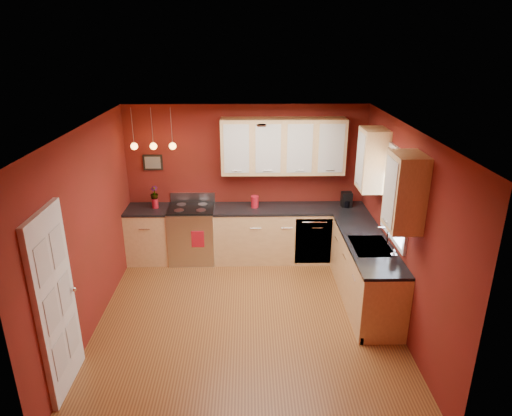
{
  "coord_description": "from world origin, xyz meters",
  "views": [
    {
      "loc": [
        0.03,
        -5.3,
        3.63
      ],
      "look_at": [
        0.15,
        1.0,
        1.24
      ],
      "focal_mm": 32.0,
      "sensor_mm": 36.0,
      "label": 1
    }
  ],
  "objects_px": {
    "gas_range": "(192,233)",
    "sink": "(371,247)",
    "red_canister": "(255,202)",
    "coffee_maker": "(347,200)",
    "soap_pump": "(394,256)"
  },
  "relations": [
    {
      "from": "coffee_maker",
      "to": "sink",
      "type": "bearing_deg",
      "value": -92.72
    },
    {
      "from": "soap_pump",
      "to": "sink",
      "type": "bearing_deg",
      "value": 107.83
    },
    {
      "from": "red_canister",
      "to": "soap_pump",
      "type": "xyz_separation_m",
      "value": [
        1.72,
        -2.0,
        -0.01
      ]
    },
    {
      "from": "gas_range",
      "to": "red_canister",
      "type": "height_order",
      "value": "red_canister"
    },
    {
      "from": "red_canister",
      "to": "sink",
      "type": "bearing_deg",
      "value": -44.23
    },
    {
      "from": "gas_range",
      "to": "sink",
      "type": "height_order",
      "value": "sink"
    },
    {
      "from": "gas_range",
      "to": "sink",
      "type": "xyz_separation_m",
      "value": [
        2.62,
        -1.5,
        0.43
      ]
    },
    {
      "from": "gas_range",
      "to": "soap_pump",
      "type": "relative_size",
      "value": 6.47
    },
    {
      "from": "sink",
      "to": "soap_pump",
      "type": "height_order",
      "value": "sink"
    },
    {
      "from": "gas_range",
      "to": "red_canister",
      "type": "distance_m",
      "value": 1.2
    },
    {
      "from": "red_canister",
      "to": "gas_range",
      "type": "bearing_deg",
      "value": -178.96
    },
    {
      "from": "coffee_maker",
      "to": "soap_pump",
      "type": "xyz_separation_m",
      "value": [
        0.18,
        -2.02,
        -0.03
      ]
    },
    {
      "from": "gas_range",
      "to": "red_canister",
      "type": "xyz_separation_m",
      "value": [
        1.06,
        0.02,
        0.56
      ]
    },
    {
      "from": "sink",
      "to": "red_canister",
      "type": "distance_m",
      "value": 2.18
    },
    {
      "from": "sink",
      "to": "red_canister",
      "type": "xyz_separation_m",
      "value": [
        -1.56,
        1.52,
        0.12
      ]
    }
  ]
}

